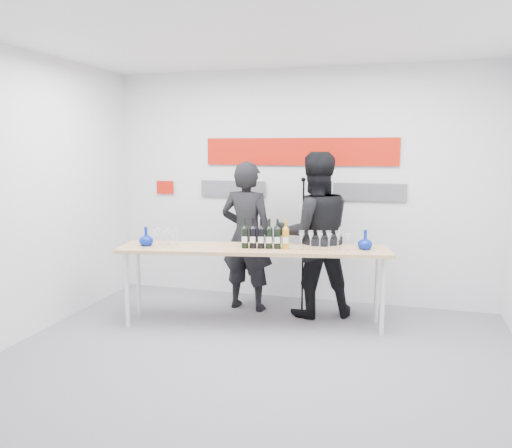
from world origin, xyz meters
name	(u,v)px	position (x,y,z in m)	size (l,w,h in m)	color
ground	(258,357)	(0.00, 0.00, 0.00)	(5.00, 5.00, 0.00)	slate
back_wall	(299,187)	(0.00, 2.00, 1.50)	(5.00, 0.04, 3.00)	silver
signage	(295,163)	(-0.06, 1.97, 1.81)	(3.38, 0.02, 0.79)	#BB1608
tasting_table	(254,253)	(-0.29, 0.85, 0.83)	(3.07, 1.15, 0.90)	#DDB577
wine_bottles	(265,234)	(-0.15, 0.83, 1.07)	(0.53, 0.17, 0.33)	black
decanter_left	(146,236)	(-1.49, 0.62, 1.01)	(0.16, 0.16, 0.21)	#081F94
decanter_right	(365,240)	(0.92, 1.07, 1.01)	(0.16, 0.16, 0.21)	#081F94
glasses_left	(166,238)	(-1.27, 0.66, 0.99)	(0.29, 0.26, 0.18)	silver
glasses_right	(322,240)	(0.46, 0.98, 0.99)	(0.58, 0.30, 0.18)	silver
presenter_left	(247,236)	(-0.53, 1.40, 0.92)	(0.67, 0.44, 1.84)	black
presenter_right	(314,235)	(0.30, 1.40, 0.98)	(0.95, 0.74, 1.96)	black
mic_stand	(302,275)	(0.19, 1.29, 0.51)	(0.19, 0.19, 1.67)	black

